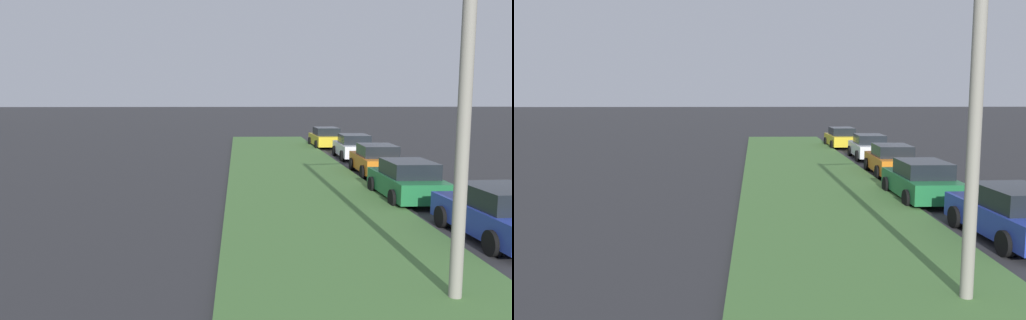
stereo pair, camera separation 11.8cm
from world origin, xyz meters
The scene contains 7 objects.
grass_median centered at (10.00, 6.81, 0.06)m, with size 60.00×6.00×0.12m, color #477238.
parked_car_blue centered at (7.90, 2.44, 0.72)m, with size 4.39×2.21×1.47m.
parked_car_green centered at (13.18, 3.17, 0.72)m, with size 4.31×2.05×1.47m.
parked_car_orange centered at (19.14, 2.70, 0.72)m, with size 4.35×2.12×1.47m.
parked_car_white centered at (25.36, 2.42, 0.72)m, with size 4.34×2.09×1.47m.
parked_car_yellow centered at (31.88, 2.99, 0.72)m, with size 4.35×2.11×1.47m.
streetlight centered at (3.90, 4.98, 4.39)m, with size 0.82×2.85×7.50m.
Camera 1 is at (-5.23, 9.36, 3.88)m, focal length 36.11 mm.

